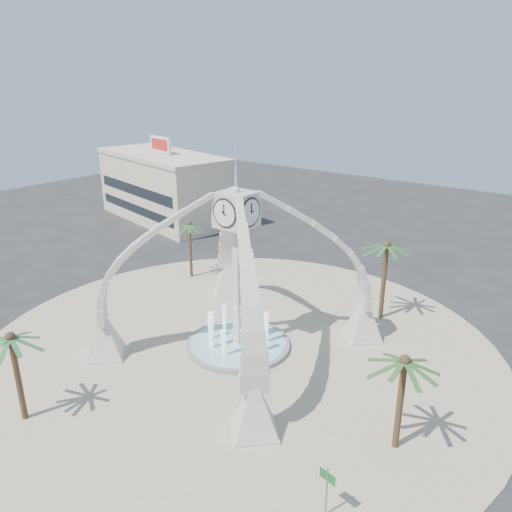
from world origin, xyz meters
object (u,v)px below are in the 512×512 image
Objects in this scene: palm_east at (405,362)px; palm_west at (189,225)px; clock_tower at (237,270)px; street_sign at (327,482)px; palm_north at (387,246)px; fountain at (238,344)px; palm_south at (10,338)px.

palm_east is 1.00× the size of palm_west.
clock_tower reaches higher than street_sign.
palm_east is 16.37m from palm_north.
palm_south reaches higher than fountain.
palm_north reaches higher than fountain.
palm_east is 1.00× the size of palm_south.
street_sign is (26.41, -17.82, -3.67)m from palm_west.
fountain is 1.06× the size of palm_north.
fountain is 16.31m from palm_west.
palm_east is 22.32m from palm_south.
palm_north is (19.73, 3.26, 0.95)m from palm_west.
fountain is at bearing 90.00° from clock_tower.
palm_east reaches higher than fountain.
palm_north is at bearing 117.16° from palm_east.
palm_west is at bearing 157.47° from palm_east.
palm_west is 1.00× the size of palm_south.
palm_west is at bearing 157.63° from street_sign.
street_sign is (13.36, -9.67, 1.74)m from fountain.
palm_east is (14.14, -3.13, -0.91)m from clock_tower.
palm_east is (14.14, -3.13, 5.29)m from fountain.
palm_south is (8.08, -22.81, -0.08)m from palm_west.
fountain is 1.25× the size of palm_west.
palm_west is (-13.05, 8.15, -0.80)m from clock_tower.
street_sign is at bearing -35.89° from fountain.
fountain reaches higher than street_sign.
palm_east is at bearing -12.48° from clock_tower.
palm_north is at bearing 59.65° from fountain.
fountain is at bearing -31.99° from palm_west.
palm_north is 22.59m from street_sign.
palm_north is at bearing 59.65° from clock_tower.
palm_north is 2.66× the size of street_sign.
fountain is (0.00, 0.00, -6.20)m from clock_tower.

